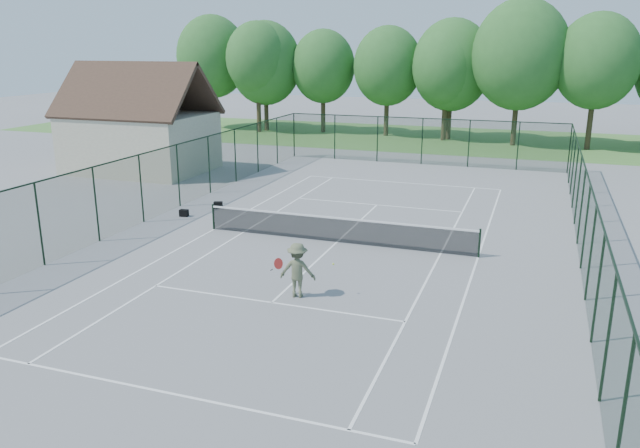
{
  "coord_description": "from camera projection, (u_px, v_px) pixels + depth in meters",
  "views": [
    {
      "loc": [
        7.23,
        -22.46,
        7.53
      ],
      "look_at": [
        0.0,
        -2.0,
        1.3
      ],
      "focal_mm": 35.0,
      "sensor_mm": 36.0,
      "label": 1
    }
  ],
  "objects": [
    {
      "name": "ground",
      "position": [
        337.0,
        242.0,
        24.75
      ],
      "size": [
        140.0,
        140.0,
        0.0
      ],
      "primitive_type": "plane",
      "color": "gray",
      "rests_on": "ground"
    },
    {
      "name": "tree_line_far",
      "position": [
        452.0,
        65.0,
        50.28
      ],
      "size": [
        39.4,
        6.4,
        9.7
      ],
      "color": "#3E3220",
      "rests_on": "ground"
    },
    {
      "name": "tennis_net",
      "position": [
        337.0,
        228.0,
        24.59
      ],
      "size": [
        11.08,
        0.08,
        1.1
      ],
      "color": "black",
      "rests_on": "ground"
    },
    {
      "name": "sports_bag_b",
      "position": [
        218.0,
        205.0,
        29.9
      ],
      "size": [
        0.47,
        0.37,
        0.32
      ],
      "primitive_type": "cube",
      "rotation": [
        0.0,
        0.0,
        0.35
      ],
      "color": "black",
      "rests_on": "ground"
    },
    {
      "name": "fence_enclosure",
      "position": [
        337.0,
        204.0,
        24.32
      ],
      "size": [
        18.05,
        36.05,
        3.02
      ],
      "color": "#16311C",
      "rests_on": "ground"
    },
    {
      "name": "grass_far",
      "position": [
        448.0,
        139.0,
        51.93
      ],
      "size": [
        80.0,
        16.0,
        0.01
      ],
      "primitive_type": "cube",
      "color": "#50873B",
      "rests_on": "ground"
    },
    {
      "name": "tennis_player",
      "position": [
        297.0,
        270.0,
        19.2
      ],
      "size": [
        1.94,
        0.93,
        1.73
      ],
      "color": "#595F43",
      "rests_on": "ground"
    },
    {
      "name": "sports_bag_a",
      "position": [
        184.0,
        213.0,
        28.47
      ],
      "size": [
        0.42,
        0.28,
        0.32
      ],
      "primitive_type": "cube",
      "rotation": [
        0.0,
        0.0,
        0.1
      ],
      "color": "black",
      "rests_on": "ground"
    },
    {
      "name": "court_lines",
      "position": [
        337.0,
        242.0,
        24.75
      ],
      "size": [
        11.05,
        23.85,
        0.01
      ],
      "color": "white",
      "rests_on": "ground"
    },
    {
      "name": "utility_building",
      "position": [
        139.0,
        120.0,
        38.08
      ],
      "size": [
        8.6,
        6.27,
        6.63
      ],
      "color": "beige",
      "rests_on": "ground"
    }
  ]
}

